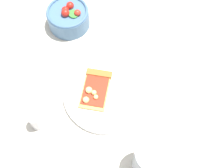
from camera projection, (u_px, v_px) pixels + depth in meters
ground_plane at (100, 85)px, 0.87m from camera, size 2.40×2.40×0.00m
plate at (106, 93)px, 0.85m from camera, size 0.25×0.25×0.01m
pizza_slice_main at (95, 88)px, 0.84m from camera, size 0.11×0.14×0.03m
salad_bowl at (68, 17)px, 0.94m from camera, size 0.13×0.13×0.08m
soda_glass at (150, 160)px, 0.71m from camera, size 0.08×0.08×0.12m
paper_napkin at (198, 56)px, 0.91m from camera, size 0.16×0.16×0.00m
pepper_shaker at (36, 120)px, 0.78m from camera, size 0.03×0.03×0.08m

